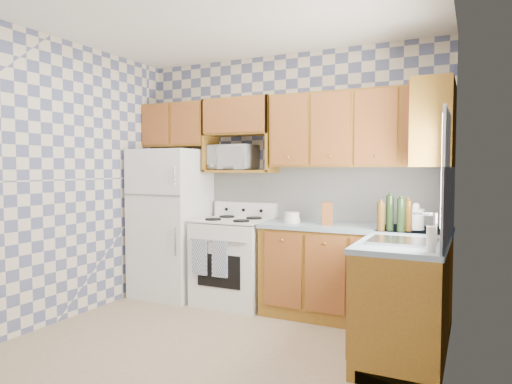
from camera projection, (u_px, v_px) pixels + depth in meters
floor at (209, 353)px, 3.61m from camera, size 3.40×3.40×0.00m
back_wall at (286, 179)px, 4.98m from camera, size 3.40×0.02×2.70m
right_wall at (444, 188)px, 2.81m from camera, size 0.02×3.20×2.70m
backsplash_back at (320, 194)px, 4.81m from camera, size 2.60×0.02×0.56m
backsplash_right at (449, 203)px, 3.54m from camera, size 0.02×1.60×0.56m
refrigerator at (171, 223)px, 5.25m from camera, size 0.75×0.70×1.68m
stove_body at (234, 262)px, 4.94m from camera, size 0.76×0.65×0.90m
cooktop at (234, 221)px, 4.92m from camera, size 0.76×0.65×0.02m
backguard at (245, 210)px, 5.16m from camera, size 0.76×0.08×0.17m
dish_towel_left at (200, 257)px, 4.72m from camera, size 0.17×0.02×0.37m
dish_towel_right at (220, 259)px, 4.62m from camera, size 0.17×0.02×0.37m
base_cabinets_back at (353, 275)px, 4.40m from camera, size 1.75×0.60×0.88m
base_cabinets_right at (408, 295)px, 3.70m from camera, size 0.60×1.60×0.88m
countertop_back at (353, 228)px, 4.37m from camera, size 1.77×0.63×0.04m
countertop_right at (408, 239)px, 3.68m from camera, size 0.63×1.60×0.04m
upper_cabinets_back at (358, 129)px, 4.45m from camera, size 1.75×0.33×0.74m
upper_cabinets_fridge at (179, 126)px, 5.36m from camera, size 0.82×0.33×0.50m
upper_cabinets_right at (434, 125)px, 3.98m from camera, size 0.33×0.70×0.74m
microwave_shelf at (241, 171)px, 5.03m from camera, size 0.80×0.33×0.03m
microwave at (233, 157)px, 5.09m from camera, size 0.52×0.37×0.28m
sink at (403, 242)px, 3.36m from camera, size 0.48×0.40×0.03m
window at (446, 171)px, 3.21m from camera, size 0.02×0.66×0.86m
bottle_0 at (390, 213)px, 4.01m from camera, size 0.07×0.07×0.31m
bottle_1 at (401, 215)px, 3.93m from camera, size 0.07×0.07×0.29m
bottle_2 at (408, 216)px, 3.99m from camera, size 0.07×0.07×0.27m
bottle_3 at (381, 217)px, 4.01m from camera, size 0.07×0.07×0.25m
knife_block at (327, 214)px, 4.41m from camera, size 0.13×0.13×0.22m
electric_kettle at (416, 219)px, 4.09m from camera, size 0.15×0.15×0.19m
food_containers at (292, 218)px, 4.58m from camera, size 0.16×0.16×0.11m
soap_bottle at (431, 239)px, 2.97m from camera, size 0.06×0.06×0.17m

